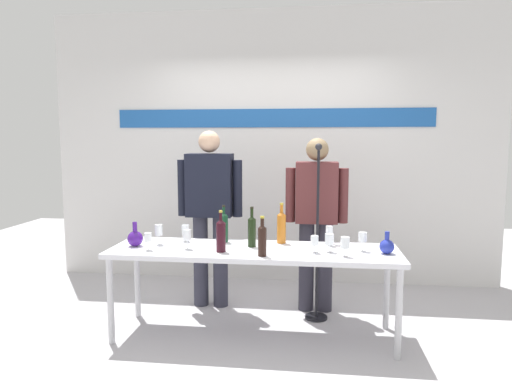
% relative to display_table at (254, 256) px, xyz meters
% --- Properties ---
extents(ground_plane, '(10.00, 10.00, 0.00)m').
position_rel_display_table_xyz_m(ground_plane, '(0.00, 0.00, -0.67)').
color(ground_plane, '#B2AEB3').
extents(back_wall, '(4.97, 0.11, 3.00)m').
position_rel_display_table_xyz_m(back_wall, '(0.00, 1.56, 0.83)').
color(back_wall, silver).
rests_on(back_wall, ground).
extents(display_table, '(2.30, 0.65, 0.72)m').
position_rel_display_table_xyz_m(display_table, '(0.00, 0.00, 0.00)').
color(display_table, white).
rests_on(display_table, ground).
extents(decanter_blue_left, '(0.13, 0.13, 0.20)m').
position_rel_display_table_xyz_m(decanter_blue_left, '(-0.97, -0.04, 0.13)').
color(decanter_blue_left, '#421882').
rests_on(decanter_blue_left, display_table).
extents(decanter_blue_right, '(0.11, 0.11, 0.17)m').
position_rel_display_table_xyz_m(decanter_blue_right, '(1.03, -0.04, 0.12)').
color(decanter_blue_right, '#222F9D').
rests_on(decanter_blue_right, display_table).
extents(presenter_left, '(0.62, 0.22, 1.67)m').
position_rel_display_table_xyz_m(presenter_left, '(-0.50, 0.63, 0.29)').
color(presenter_left, '#2E2E3C').
rests_on(presenter_left, ground).
extents(presenter_right, '(0.57, 0.22, 1.61)m').
position_rel_display_table_xyz_m(presenter_right, '(0.50, 0.63, 0.24)').
color(presenter_right, '#2B2935').
rests_on(presenter_right, ground).
extents(wine_bottle_0, '(0.08, 0.08, 0.34)m').
position_rel_display_table_xyz_m(wine_bottle_0, '(0.21, 0.23, 0.20)').
color(wine_bottle_0, '#C76B1D').
rests_on(wine_bottle_0, display_table).
extents(wine_bottle_1, '(0.07, 0.07, 0.32)m').
position_rel_display_table_xyz_m(wine_bottle_1, '(-0.28, 0.21, 0.19)').
color(wine_bottle_1, '#113921').
rests_on(wine_bottle_1, display_table).
extents(wine_bottle_2, '(0.07, 0.07, 0.30)m').
position_rel_display_table_xyz_m(wine_bottle_2, '(0.09, -0.22, 0.19)').
color(wine_bottle_2, black).
rests_on(wine_bottle_2, display_table).
extents(wine_bottle_3, '(0.07, 0.07, 0.33)m').
position_rel_display_table_xyz_m(wine_bottle_3, '(-0.02, 0.07, 0.19)').
color(wine_bottle_3, black).
rests_on(wine_bottle_3, display_table).
extents(wine_bottle_4, '(0.07, 0.07, 0.33)m').
position_rel_display_table_xyz_m(wine_bottle_4, '(-0.24, -0.13, 0.19)').
color(wine_bottle_4, black).
rests_on(wine_bottle_4, display_table).
extents(wine_glass_left_0, '(0.06, 0.06, 0.17)m').
position_rel_display_table_xyz_m(wine_glass_left_0, '(-0.80, 0.05, 0.18)').
color(wine_glass_left_0, white).
rests_on(wine_glass_left_0, display_table).
extents(wine_glass_left_1, '(0.06, 0.06, 0.14)m').
position_rel_display_table_xyz_m(wine_glass_left_1, '(-0.61, 0.18, 0.16)').
color(wine_glass_left_1, white).
rests_on(wine_glass_left_1, display_table).
extents(wine_glass_left_2, '(0.07, 0.07, 0.16)m').
position_rel_display_table_xyz_m(wine_glass_left_2, '(-0.52, -0.08, 0.17)').
color(wine_glass_left_2, white).
rests_on(wine_glass_left_2, display_table).
extents(wine_glass_left_3, '(0.06, 0.06, 0.14)m').
position_rel_display_table_xyz_m(wine_glass_left_3, '(-0.82, -0.15, 0.16)').
color(wine_glass_left_3, white).
rests_on(wine_glass_left_3, display_table).
extents(wine_glass_right_0, '(0.07, 0.07, 0.15)m').
position_rel_display_table_xyz_m(wine_glass_right_0, '(0.85, 0.02, 0.17)').
color(wine_glass_right_0, white).
rests_on(wine_glass_right_0, display_table).
extents(wine_glass_right_1, '(0.06, 0.06, 0.16)m').
position_rel_display_table_xyz_m(wine_glass_right_1, '(0.60, 0.18, 0.17)').
color(wine_glass_right_1, white).
rests_on(wine_glass_right_1, display_table).
extents(wine_glass_right_2, '(0.07, 0.07, 0.15)m').
position_rel_display_table_xyz_m(wine_glass_right_2, '(0.71, -0.16, 0.16)').
color(wine_glass_right_2, white).
rests_on(wine_glass_right_2, display_table).
extents(wine_glass_right_3, '(0.07, 0.07, 0.15)m').
position_rel_display_table_xyz_m(wine_glass_right_3, '(0.60, -0.04, 0.16)').
color(wine_glass_right_3, white).
rests_on(wine_glass_right_3, display_table).
extents(wine_glass_right_4, '(0.06, 0.06, 0.13)m').
position_rel_display_table_xyz_m(wine_glass_right_4, '(0.48, -0.07, 0.15)').
color(wine_glass_right_4, white).
rests_on(wine_glass_right_4, display_table).
extents(microphone_stand, '(0.20, 0.20, 1.56)m').
position_rel_display_table_xyz_m(microphone_stand, '(0.51, 0.43, -0.14)').
color(microphone_stand, black).
rests_on(microphone_stand, ground).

